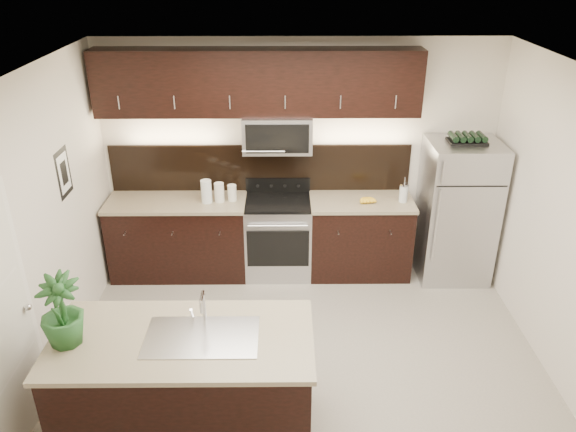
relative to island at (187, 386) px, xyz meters
The scene contains 12 objects.
ground 1.32m from the island, 39.92° to the left, with size 4.50×4.50×0.00m, color gray.
room_walls 1.66m from the island, 42.09° to the left, with size 4.52×4.02×2.71m.
counter_run 2.53m from the island, 78.79° to the left, with size 3.51×0.65×0.94m.
upper_fixtures 3.16m from the island, 78.85° to the left, with size 3.49×0.40×1.66m.
island is the anchor object (origin of this frame).
sink_faucet 0.51m from the island, ahead, with size 0.84×0.50×0.28m.
refrigerator 3.68m from the island, 41.41° to the left, with size 0.79×0.71×1.64m, color #B2B2B7.
wine_rack 3.86m from the island, 41.41° to the left, with size 0.40×0.25×0.10m.
plant 1.12m from the island, behind, with size 0.31×0.31×0.56m, color #1E4B1F.
canisters 2.52m from the island, 89.95° to the left, with size 0.39×0.16×0.26m.
french_press 3.28m from the island, 48.96° to the left, with size 0.10×0.10×0.29m.
bananas 2.96m from the island, 55.44° to the left, with size 0.19×0.15×0.06m, color gold.
Camera 1 is at (-0.19, -4.15, 3.57)m, focal length 35.00 mm.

